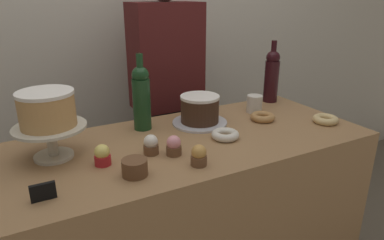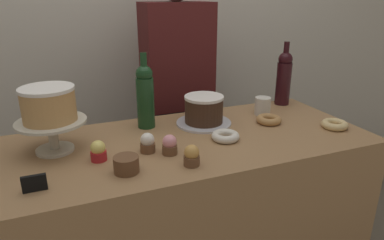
# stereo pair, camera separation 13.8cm
# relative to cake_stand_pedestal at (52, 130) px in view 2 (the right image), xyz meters

# --- Properties ---
(back_wall) EXTENTS (6.00, 0.05, 2.60)m
(back_wall) POSITION_rel_cake_stand_pedestal_xyz_m (0.52, 0.81, 0.33)
(back_wall) COLOR beige
(back_wall) RESTS_ON ground_plane
(display_counter) EXTENTS (1.46, 0.64, 0.89)m
(display_counter) POSITION_rel_cake_stand_pedestal_xyz_m (0.52, -0.08, -0.53)
(display_counter) COLOR #997047
(display_counter) RESTS_ON ground_plane
(cake_stand_pedestal) EXTENTS (0.25, 0.25, 0.12)m
(cake_stand_pedestal) POSITION_rel_cake_stand_pedestal_xyz_m (0.00, 0.00, 0.00)
(cake_stand_pedestal) COLOR beige
(cake_stand_pedestal) RESTS_ON display_counter
(white_layer_cake) EXTENTS (0.19, 0.19, 0.12)m
(white_layer_cake) POSITION_rel_cake_stand_pedestal_xyz_m (0.00, -0.00, 0.10)
(white_layer_cake) COLOR tan
(white_layer_cake) RESTS_ON cake_stand_pedestal
(silver_serving_platter) EXTENTS (0.25, 0.25, 0.01)m
(silver_serving_platter) POSITION_rel_cake_stand_pedestal_xyz_m (0.63, 0.05, -0.08)
(silver_serving_platter) COLOR silver
(silver_serving_platter) RESTS_ON display_counter
(chocolate_round_cake) EXTENTS (0.17, 0.17, 0.12)m
(chocolate_round_cake) POSITION_rel_cake_stand_pedestal_xyz_m (0.63, 0.05, -0.01)
(chocolate_round_cake) COLOR #3D2619
(chocolate_round_cake) RESTS_ON silver_serving_platter
(wine_bottle_dark_red) EXTENTS (0.08, 0.08, 0.33)m
(wine_bottle_dark_red) POSITION_rel_cake_stand_pedestal_xyz_m (1.13, 0.18, 0.06)
(wine_bottle_dark_red) COLOR black
(wine_bottle_dark_red) RESTS_ON display_counter
(wine_bottle_green) EXTENTS (0.08, 0.08, 0.33)m
(wine_bottle_green) POSITION_rel_cake_stand_pedestal_xyz_m (0.38, 0.12, 0.06)
(wine_bottle_green) COLOR #193D1E
(wine_bottle_green) RESTS_ON display_counter
(cupcake_lemon) EXTENTS (0.06, 0.06, 0.07)m
(cupcake_lemon) POSITION_rel_cake_stand_pedestal_xyz_m (0.14, -0.14, -0.05)
(cupcake_lemon) COLOR red
(cupcake_lemon) RESTS_ON display_counter
(cupcake_vanilla) EXTENTS (0.06, 0.06, 0.07)m
(cupcake_vanilla) POSITION_rel_cake_stand_pedestal_xyz_m (0.32, -0.13, -0.05)
(cupcake_vanilla) COLOR brown
(cupcake_vanilla) RESTS_ON display_counter
(cupcake_caramel) EXTENTS (0.06, 0.06, 0.07)m
(cupcake_caramel) POSITION_rel_cake_stand_pedestal_xyz_m (0.43, -0.29, -0.05)
(cupcake_caramel) COLOR brown
(cupcake_caramel) RESTS_ON display_counter
(cupcake_strawberry) EXTENTS (0.06, 0.06, 0.07)m
(cupcake_strawberry) POSITION_rel_cake_stand_pedestal_xyz_m (0.39, -0.18, -0.05)
(cupcake_strawberry) COLOR brown
(cupcake_strawberry) RESTS_ON display_counter
(donut_glazed) EXTENTS (0.11, 0.11, 0.03)m
(donut_glazed) POSITION_rel_cake_stand_pedestal_xyz_m (1.14, -0.20, -0.07)
(donut_glazed) COLOR #E0C17F
(donut_glazed) RESTS_ON display_counter
(donut_sugar) EXTENTS (0.11, 0.11, 0.03)m
(donut_sugar) POSITION_rel_cake_stand_pedestal_xyz_m (0.64, -0.14, -0.07)
(donut_sugar) COLOR silver
(donut_sugar) RESTS_ON display_counter
(donut_maple) EXTENTS (0.11, 0.11, 0.03)m
(donut_maple) POSITION_rel_cake_stand_pedestal_xyz_m (0.91, -0.04, -0.07)
(donut_maple) COLOR #B27F47
(donut_maple) RESTS_ON display_counter
(cookie_stack) EXTENTS (0.08, 0.08, 0.05)m
(cookie_stack) POSITION_rel_cake_stand_pedestal_xyz_m (0.21, -0.26, -0.06)
(cookie_stack) COLOR brown
(cookie_stack) RESTS_ON display_counter
(price_sign_chalkboard) EXTENTS (0.07, 0.01, 0.05)m
(price_sign_chalkboard) POSITION_rel_cake_stand_pedestal_xyz_m (-0.06, -0.27, -0.06)
(price_sign_chalkboard) COLOR black
(price_sign_chalkboard) RESTS_ON display_counter
(coffee_cup_ceramic) EXTENTS (0.08, 0.08, 0.08)m
(coffee_cup_ceramic) POSITION_rel_cake_stand_pedestal_xyz_m (0.94, 0.07, -0.04)
(coffee_cup_ceramic) COLOR silver
(coffee_cup_ceramic) RESTS_ON display_counter
(barista_figure) EXTENTS (0.36, 0.22, 1.60)m
(barista_figure) POSITION_rel_cake_stand_pedestal_xyz_m (0.65, 0.46, -0.13)
(barista_figure) COLOR black
(barista_figure) RESTS_ON ground_plane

